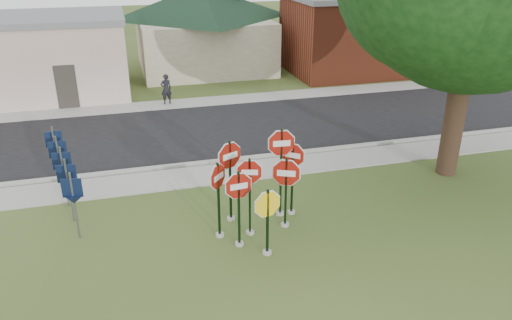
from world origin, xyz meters
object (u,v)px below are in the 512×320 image
object	(u,v)px
stop_sign_center	(250,188)
pedestrian	(166,89)
stop_sign_left	(239,200)
stop_sign_yellow	(268,215)

from	to	relation	value
stop_sign_center	pedestrian	bearing A→B (deg)	94.02
stop_sign_center	stop_sign_left	bearing A→B (deg)	-131.45
stop_sign_yellow	stop_sign_center	bearing A→B (deg)	99.81
stop_sign_center	stop_sign_yellow	distance (m)	1.13
stop_sign_left	pedestrian	world-z (taller)	stop_sign_left
stop_sign_yellow	stop_sign_left	size ratio (longest dim) A/B	0.87
stop_sign_left	pedestrian	size ratio (longest dim) A/B	1.51
stop_sign_center	pedestrian	world-z (taller)	stop_sign_center
stop_sign_center	stop_sign_yellow	bearing A→B (deg)	-80.19
stop_sign_left	pedestrian	xyz separation A→B (m)	(-0.49, 13.49, -0.58)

